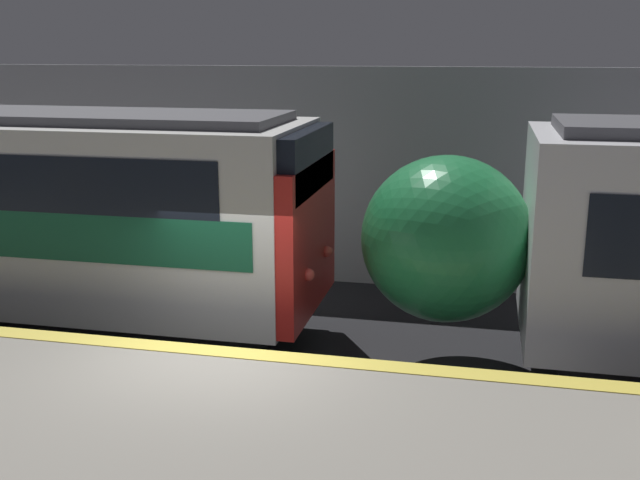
# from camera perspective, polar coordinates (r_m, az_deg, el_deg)

# --- Properties ---
(ground_plane) EXTENTS (120.00, 120.00, 0.00)m
(ground_plane) POSITION_cam_1_polar(r_m,az_deg,el_deg) (9.61, -7.37, -14.35)
(ground_plane) COLOR black
(station_rear_barrier) EXTENTS (50.00, 0.15, 4.27)m
(station_rear_barrier) POSITION_cam_1_polar(r_m,az_deg,el_deg) (14.84, 0.75, 4.85)
(station_rear_barrier) COLOR #939399
(station_rear_barrier) RESTS_ON ground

